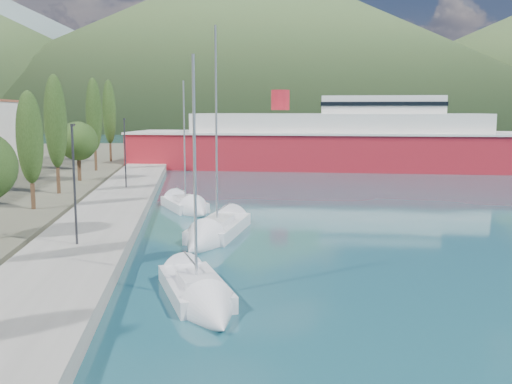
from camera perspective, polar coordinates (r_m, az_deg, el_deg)
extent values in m
plane|color=#1C4F5B|center=(134.08, -5.00, 4.87)|extent=(1400.00, 1400.00, 0.00)
cube|color=gray|center=(40.90, -14.54, -2.14)|extent=(5.00, 88.00, 0.80)
cone|color=slate|center=(703.65, 0.54, 14.84)|extent=(760.00, 760.00, 180.00)
cone|color=#425B2F|center=(419.07, -0.37, 14.96)|extent=(480.00, 480.00, 115.00)
cylinder|color=#47301E|center=(42.60, -21.40, -0.40)|extent=(0.30, 0.30, 1.80)
ellipsoid|color=#284118|center=(42.23, -21.69, 5.10)|extent=(1.80, 1.80, 6.39)
cylinder|color=#47301E|center=(49.96, -19.15, 1.09)|extent=(0.30, 0.30, 2.15)
ellipsoid|color=#284118|center=(49.63, -19.42, 6.68)|extent=(1.80, 1.80, 7.61)
cylinder|color=#47301E|center=(58.54, -17.26, 2.25)|extent=(0.36, 0.36, 2.37)
sphere|color=#284118|center=(58.34, -17.37, 4.89)|extent=(3.79, 3.79, 3.79)
cylinder|color=#47301E|center=(68.07, -15.73, 3.06)|extent=(0.30, 0.30, 2.32)
ellipsoid|color=#284118|center=(67.84, -15.90, 7.49)|extent=(1.80, 1.80, 8.22)
cylinder|color=#47301E|center=(79.95, -14.33, 3.85)|extent=(0.30, 0.30, 2.41)
ellipsoid|color=#284118|center=(79.75, -14.47, 7.77)|extent=(1.80, 1.80, 8.53)
cylinder|color=#2D2D33|center=(29.84, -17.71, 0.62)|extent=(0.12, 0.12, 6.00)
cube|color=#2D2D33|center=(29.86, -17.86, 6.40)|extent=(0.15, 0.50, 0.12)
cylinder|color=#2D2D33|center=(51.23, -12.96, 3.77)|extent=(0.12, 0.12, 6.00)
cube|color=#2D2D33|center=(51.35, -13.03, 7.13)|extent=(0.15, 0.50, 0.12)
cube|color=silver|center=(23.77, -6.14, -9.71)|extent=(3.21, 5.65, 0.85)
cube|color=silver|center=(23.27, -5.98, -8.63)|extent=(1.71, 2.35, 0.33)
cylinder|color=silver|center=(22.42, -6.14, 2.07)|extent=(0.12, 0.12, 8.98)
cone|color=silver|center=(20.64, -4.13, -12.49)|extent=(2.63, 2.87, 2.17)
cube|color=silver|center=(35.18, -3.69, -3.76)|extent=(4.43, 7.19, 0.95)
cube|color=silver|center=(34.63, -3.90, -2.88)|extent=(2.24, 3.03, 0.37)
cylinder|color=silver|center=(34.01, -3.99, 6.55)|extent=(0.12, 0.12, 11.67)
cone|color=silver|center=(31.14, -5.84, -5.35)|extent=(3.30, 3.76, 2.44)
cube|color=silver|center=(44.36, -7.19, -1.35)|extent=(3.82, 5.72, 0.90)
cube|color=silver|center=(43.93, -7.07, -0.64)|extent=(1.97, 2.43, 0.35)
cylinder|color=silver|center=(43.49, -7.17, 5.05)|extent=(0.12, 0.12, 9.03)
cone|color=silver|center=(41.19, -5.81, -2.06)|extent=(2.95, 3.05, 2.31)
cube|color=#AA1B27|center=(75.57, 8.05, 3.89)|extent=(54.99, 23.92, 5.20)
cube|color=silver|center=(75.43, 8.09, 5.87)|extent=(55.43, 24.34, 0.28)
cube|color=silver|center=(75.40, 8.10, 6.71)|extent=(38.32, 18.02, 2.79)
cube|color=silver|center=(75.61, 12.42, 8.51)|extent=(16.32, 10.38, 2.23)
cylinder|color=#AA1B27|center=(75.72, 2.45, 9.18)|extent=(2.42, 2.42, 2.60)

